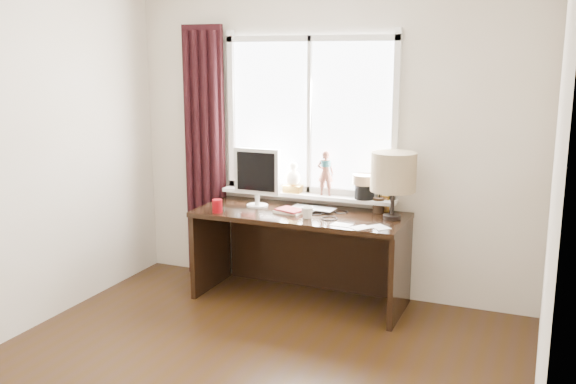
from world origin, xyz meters
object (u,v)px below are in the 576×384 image
at_px(laptop, 314,209).
at_px(table_lamp, 393,173).
at_px(red_cup, 217,206).
at_px(monitor, 257,174).
at_px(mug, 307,212).
at_px(desk, 304,239).

xyz_separation_m(laptop, table_lamp, (0.65, -0.00, 0.35)).
bearing_deg(red_cup, monitor, 55.89).
distance_m(mug, table_lamp, 0.73).
distance_m(laptop, red_cup, 0.78).
bearing_deg(monitor, mug, -21.19).
height_order(desk, table_lamp, table_lamp).
xyz_separation_m(laptop, mug, (0.04, -0.24, 0.03)).
relative_size(laptop, desk, 0.21).
distance_m(mug, desk, 0.40).
relative_size(desk, monitor, 3.47).
bearing_deg(table_lamp, red_cup, -165.67).
distance_m(mug, monitor, 0.61).
height_order(red_cup, desk, red_cup).
distance_m(laptop, desk, 0.27).
bearing_deg(mug, red_cup, -171.95).
relative_size(laptop, red_cup, 3.38).
bearing_deg(mug, monitor, 158.81).
bearing_deg(desk, red_cup, -150.90).
relative_size(mug, table_lamp, 0.19).
bearing_deg(laptop, monitor, -170.13).
distance_m(laptop, mug, 0.25).
distance_m(laptop, table_lamp, 0.74).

